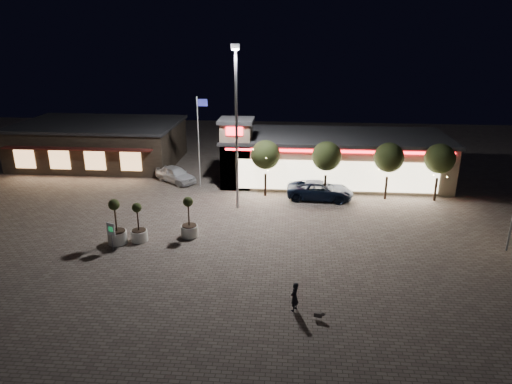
# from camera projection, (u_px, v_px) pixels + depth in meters

# --- Properties ---
(ground) EXTENTS (90.00, 90.00, 0.00)m
(ground) POSITION_uv_depth(u_px,v_px,m) (191.00, 252.00, 28.78)
(ground) COLOR #70645B
(ground) RESTS_ON ground
(retail_building) EXTENTS (20.40, 8.40, 6.10)m
(retail_building) POSITION_uv_depth(u_px,v_px,m) (328.00, 157.00, 42.16)
(retail_building) COLOR gray
(retail_building) RESTS_ON ground
(restaurant_building) EXTENTS (16.40, 11.00, 4.30)m
(restaurant_building) POSITION_uv_depth(u_px,v_px,m) (100.00, 143.00, 47.95)
(restaurant_building) COLOR #382D23
(restaurant_building) RESTS_ON ground
(floodlight_pole) EXTENTS (0.60, 0.40, 12.38)m
(floodlight_pole) POSITION_uv_depth(u_px,v_px,m) (236.00, 119.00, 33.81)
(floodlight_pole) COLOR gray
(floodlight_pole) RESTS_ON ground
(flagpole) EXTENTS (0.95, 0.10, 8.00)m
(flagpole) POSITION_uv_depth(u_px,v_px,m) (199.00, 134.00, 39.58)
(flagpole) COLOR white
(flagpole) RESTS_ON ground
(string_tree_a) EXTENTS (2.42, 2.42, 4.79)m
(string_tree_a) POSITION_uv_depth(u_px,v_px,m) (266.00, 155.00, 37.62)
(string_tree_a) COLOR #332319
(string_tree_a) RESTS_ON ground
(string_tree_b) EXTENTS (2.42, 2.42, 4.79)m
(string_tree_b) POSITION_uv_depth(u_px,v_px,m) (327.00, 156.00, 37.22)
(string_tree_b) COLOR #332319
(string_tree_b) RESTS_ON ground
(string_tree_c) EXTENTS (2.42, 2.42, 4.79)m
(string_tree_c) POSITION_uv_depth(u_px,v_px,m) (389.00, 158.00, 36.82)
(string_tree_c) COLOR #332319
(string_tree_c) RESTS_ON ground
(string_tree_d) EXTENTS (2.42, 2.42, 4.79)m
(string_tree_d) POSITION_uv_depth(u_px,v_px,m) (440.00, 159.00, 36.51)
(string_tree_d) COLOR #332319
(string_tree_d) RESTS_ON ground
(pickup_truck) EXTENTS (5.60, 2.84, 1.52)m
(pickup_truck) POSITION_uv_depth(u_px,v_px,m) (320.00, 190.00, 37.78)
(pickup_truck) COLOR black
(pickup_truck) RESTS_ON ground
(white_sedan) EXTENTS (4.58, 4.11, 1.51)m
(white_sedan) POSITION_uv_depth(u_px,v_px,m) (175.00, 174.00, 42.05)
(white_sedan) COLOR silver
(white_sedan) RESTS_ON ground
(pedestrian) EXTENTS (0.57, 0.66, 1.52)m
(pedestrian) POSITION_uv_depth(u_px,v_px,m) (294.00, 297.00, 22.59)
(pedestrian) COLOR black
(pedestrian) RESTS_ON ground
(dog) EXTENTS (0.54, 0.27, 0.29)m
(dog) POSITION_uv_depth(u_px,v_px,m) (320.00, 315.00, 21.97)
(dog) COLOR #59514C
(dog) RESTS_ON ground
(planter_left) EXTENTS (1.25, 1.25, 3.07)m
(planter_left) POSITION_uv_depth(u_px,v_px,m) (117.00, 230.00, 29.77)
(planter_left) COLOR silver
(planter_left) RESTS_ON ground
(planter_mid) EXTENTS (1.09, 1.09, 2.68)m
(planter_mid) POSITION_uv_depth(u_px,v_px,m) (139.00, 229.00, 30.15)
(planter_mid) COLOR silver
(planter_mid) RESTS_ON ground
(planter_right) EXTENTS (1.16, 1.16, 2.85)m
(planter_right) POSITION_uv_depth(u_px,v_px,m) (189.00, 224.00, 30.78)
(planter_right) COLOR silver
(planter_right) RESTS_ON ground
(valet_sign) EXTENTS (0.60, 0.29, 1.88)m
(valet_sign) POSITION_uv_depth(u_px,v_px,m) (111.00, 231.00, 28.63)
(valet_sign) COLOR gray
(valet_sign) RESTS_ON ground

